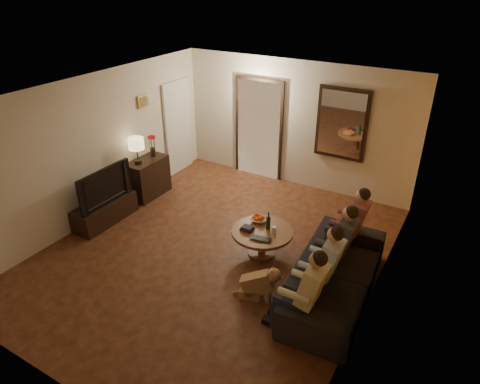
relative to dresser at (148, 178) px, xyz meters
The scene contains 33 objects.
floor 2.48m from the dresser, 23.53° to the right, with size 5.00×6.00×0.01m, color #3F1A10.
ceiling 3.30m from the dresser, 23.53° to the right, with size 5.00×6.00×0.01m, color white.
back_wall 3.16m from the dresser, 41.92° to the left, with size 5.00×0.02×2.60m, color beige.
front_wall 4.66m from the dresser, 60.52° to the right, with size 5.00×0.02×2.60m, color beige.
left_wall 1.36m from the dresser, 104.32° to the right, with size 0.02×6.00×2.60m, color beige.
right_wall 4.93m from the dresser, 11.65° to the right, with size 0.02×6.00×2.60m, color beige.
orange_accent 4.93m from the dresser, 11.68° to the right, with size 0.01×6.00×2.60m, color orange.
kitchen_doorway 2.56m from the dresser, 54.06° to the left, with size 1.00×0.06×2.10m, color #FFE0A5.
door_trim 2.55m from the dresser, 53.93° to the left, with size 1.12×0.04×2.22m, color black.
fridge_glimpse 2.68m from the dresser, 49.71° to the left, with size 0.45×0.03×1.70m, color silver.
mirror_frame 3.96m from the dresser, 31.36° to the left, with size 1.00×0.05×1.40m, color black.
mirror_glass 3.95m from the dresser, 30.97° to the left, with size 0.86×0.02×1.26m, color white.
white_door 1.48m from the dresser, 99.04° to the left, with size 0.06×0.85×2.04m, color white.
framed_art 1.51m from the dresser, 124.48° to the left, with size 0.03×0.28×0.24m, color #B28C33.
art_canvas 1.51m from the dresser, 122.62° to the left, with size 0.01×0.22×0.18m, color brown.
dresser is the anchor object (origin of this frame).
table_lamp 0.70m from the dresser, 90.00° to the right, with size 0.30×0.30×0.54m, color beige, non-canonical shape.
flower_vase 0.65m from the dresser, 90.00° to the left, with size 0.14×0.14×0.44m, color red, non-canonical shape.
tv_stand 1.21m from the dresser, 90.00° to the right, with size 0.45×1.23×0.41m, color black.
tv 1.25m from the dresser, 90.00° to the right, with size 0.15×1.17×0.67m, color black.
sofa 4.40m from the dresser, 12.93° to the right, with size 0.94×2.41×0.70m, color black.
person_a 4.60m from the dresser, 24.22° to the right, with size 0.60×0.40×1.20m, color tan, non-canonical shape.
person_b 4.39m from the dresser, 17.05° to the right, with size 0.60×0.40×1.20m, color tan, non-canonical shape.
person_c 4.25m from the dresser, ahead, with size 0.60×0.40×1.20m, color tan, non-canonical shape.
person_d 4.20m from the dresser, ahead, with size 0.60×0.40×1.20m, color tan, non-canonical shape.
dog 3.75m from the dresser, 25.52° to the right, with size 0.56×0.24×0.56m, color #997046, non-canonical shape.
coffee_table 3.02m from the dresser, 12.50° to the right, with size 0.98×0.98×0.45m, color brown.
bowl 2.80m from the dresser, ahead, with size 0.26×0.26×0.06m, color white.
oranges 2.80m from the dresser, ahead, with size 0.20×0.20×0.08m, color #F75714, non-canonical shape.
wine_bottle 3.05m from the dresser, 10.46° to the right, with size 0.07×0.07×0.31m, color black, non-canonical shape.
wine_glass 3.19m from the dresser, 10.92° to the right, with size 0.06×0.06×0.10m, color silver.
book_stack 2.83m from the dresser, 15.45° to the right, with size 0.20×0.15×0.07m, color black, non-canonical shape.
laptop 3.19m from the dresser, 17.04° to the right, with size 0.33×0.21×0.03m, color black.
Camera 1 is at (3.27, -4.78, 4.16)m, focal length 32.00 mm.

